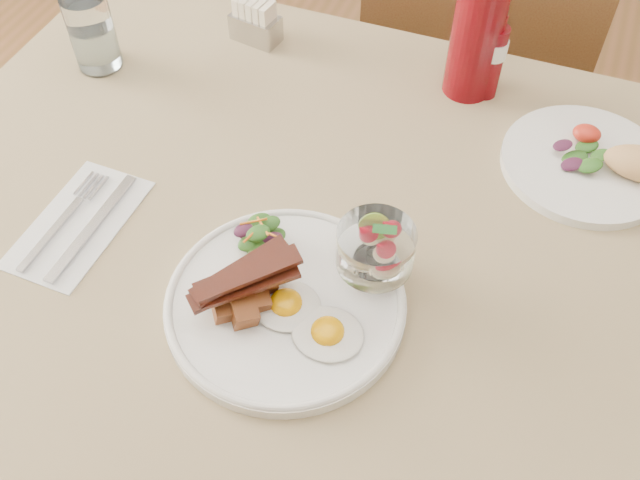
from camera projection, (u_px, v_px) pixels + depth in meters
The scene contains 13 objects.
table at pixel (378, 284), 0.96m from camera, with size 1.33×0.88×0.75m.
chair_far at pixel (474, 76), 1.46m from camera, with size 0.42×0.42×0.93m.
main_plate at pixel (286, 304), 0.83m from camera, with size 0.28×0.28×0.02m, color silver.
fried_eggs at pixel (306, 318), 0.80m from camera, with size 0.16×0.11×0.02m.
bacon_potato_pile at pixel (244, 289), 0.80m from camera, with size 0.11×0.12×0.06m.
side_salad at pixel (260, 236), 0.86m from camera, with size 0.06×0.06×0.03m.
fruit_cup at pixel (376, 248), 0.80m from camera, with size 0.09×0.09×0.09m.
second_plate at pixel (600, 163), 0.96m from camera, with size 0.25×0.23×0.06m.
ketchup_bottle at pixel (477, 31), 1.00m from camera, with size 0.09×0.09×0.22m.
hot_sauce_bottle at pixel (492, 58), 1.02m from camera, with size 0.05×0.05×0.13m.
sugar_caddy at pixel (255, 23), 1.14m from camera, with size 0.08×0.06×0.07m.
water_glass at pixel (93, 36), 1.08m from camera, with size 0.07×0.07×0.12m.
napkin_cutlery at pixel (79, 224), 0.91m from camera, with size 0.11×0.20×0.01m.
Camera 1 is at (0.13, -0.55, 1.45)m, focal length 40.00 mm.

